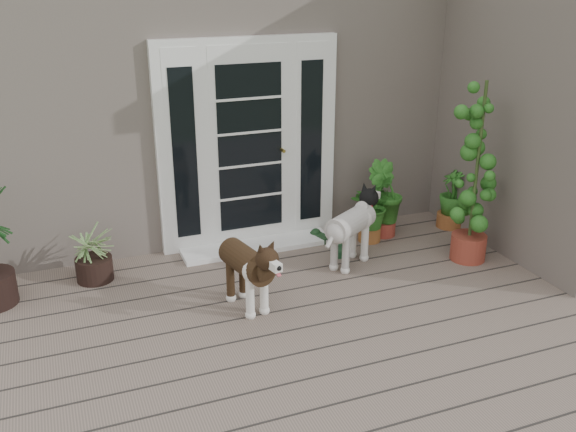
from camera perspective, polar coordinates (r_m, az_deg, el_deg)
name	(u,v)px	position (r m, az deg, el deg)	size (l,w,h in m)	color
deck	(361,346)	(5.22, 6.58, -11.50)	(6.20, 4.60, 0.12)	#6B5B4C
house_main	(214,78)	(8.47, -6.70, 12.18)	(7.40, 4.00, 3.10)	#665E54
house_wing	(570,108)	(7.17, 24.01, 8.86)	(1.60, 2.40, 3.10)	#665E54
door_unit	(249,144)	(6.56, -3.55, 6.44)	(1.90, 0.14, 2.15)	white
door_step	(257,245)	(6.73, -2.82, -2.64)	(1.60, 0.40, 0.05)	white
brindle_dog	(247,274)	(5.46, -3.73, -5.23)	(0.33, 0.77, 0.64)	#3E2916
white_dog	(350,234)	(6.25, 5.62, -1.65)	(0.34, 0.78, 0.65)	white
spider_plant	(92,250)	(6.20, -17.18, -2.97)	(0.57, 0.57, 0.61)	#879A5F
herb_a	(370,214)	(6.84, 7.42, 0.15)	(0.48, 0.48, 0.61)	#26611B
herb_b	(384,208)	(7.01, 8.64, 0.68)	(0.41, 0.41, 0.62)	#1C6221
herb_c	(451,204)	(7.41, 14.47, 1.05)	(0.35, 0.35, 0.55)	#20651D
sapling	(477,171)	(6.40, 16.60, 3.89)	(0.55, 0.55, 1.87)	#275919
clog_left	(321,236)	(6.90, 2.96, -1.84)	(0.14, 0.29, 0.09)	black
clog_right	(341,249)	(6.59, 4.76, -3.02)	(0.14, 0.30, 0.09)	#16381E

